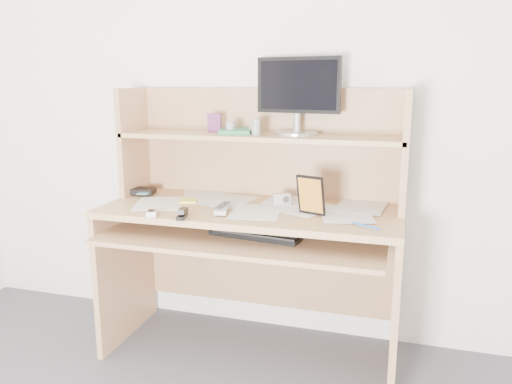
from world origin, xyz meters
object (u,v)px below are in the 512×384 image
(monitor, at_px, (298,93))
(desk, at_px, (255,215))
(keyboard, at_px, (257,233))
(game_case, at_px, (311,195))
(tv_remote, at_px, (222,208))

(monitor, bearing_deg, desk, -134.76)
(desk, bearing_deg, monitor, 34.21)
(monitor, bearing_deg, keyboard, -98.03)
(keyboard, height_order, monitor, monitor)
(keyboard, xyz_separation_m, monitor, (0.11, 0.32, 0.61))
(keyboard, bearing_deg, game_case, 19.47)
(desk, xyz_separation_m, game_case, (0.30, -0.15, 0.15))
(keyboard, height_order, game_case, game_case)
(tv_remote, height_order, game_case, game_case)
(tv_remote, xyz_separation_m, game_case, (0.40, 0.04, 0.08))
(desk, bearing_deg, game_case, -26.75)
(keyboard, height_order, tv_remote, tv_remote)
(desk, bearing_deg, tv_remote, -118.49)
(desk, relative_size, keyboard, 3.24)
(game_case, bearing_deg, monitor, 132.64)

